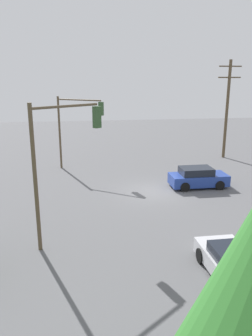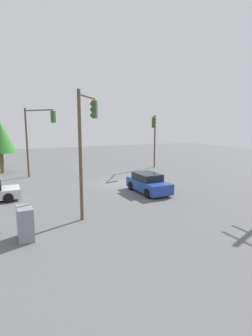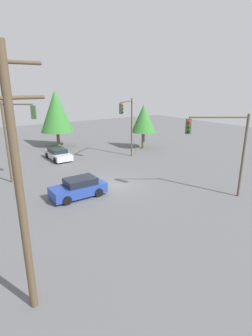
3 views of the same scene
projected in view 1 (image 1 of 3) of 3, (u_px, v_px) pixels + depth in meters
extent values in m
plane|color=#5B5B5E|center=(153.00, 191.00, 22.79)|extent=(80.00, 80.00, 0.00)
cube|color=silver|center=(234.00, 267.00, 12.79)|extent=(1.82, 4.17, 0.62)
cube|color=black|center=(238.00, 258.00, 12.45)|extent=(1.60, 2.29, 0.44)
cylinder|color=black|center=(201.00, 256.00, 13.95)|extent=(0.22, 0.64, 0.64)
cylinder|color=black|center=(239.00, 253.00, 14.20)|extent=(0.22, 0.64, 0.64)
cylinder|color=black|center=(228.00, 294.00, 11.48)|extent=(0.22, 0.64, 0.64)
cube|color=#233D93|center=(198.00, 179.00, 23.63)|extent=(4.10, 1.77, 0.77)
cube|color=black|center=(196.00, 171.00, 23.43)|extent=(2.26, 1.55, 0.51)
cylinder|color=black|center=(210.00, 178.00, 24.67)|extent=(0.67, 0.22, 0.67)
cylinder|color=black|center=(220.00, 185.00, 23.07)|extent=(0.67, 0.22, 0.67)
cylinder|color=black|center=(178.00, 180.00, 24.31)|extent=(0.67, 0.22, 0.67)
cylinder|color=black|center=(185.00, 187.00, 22.71)|extent=(0.67, 0.22, 0.67)
cylinder|color=brown|center=(35.00, 180.00, 14.22)|extent=(0.18, 0.18, 6.67)
cylinder|color=brown|center=(66.00, 106.00, 14.60)|extent=(2.94, 2.17, 0.12)
cube|color=#2D4C28|center=(97.00, 117.00, 15.96)|extent=(0.44, 0.43, 1.05)
sphere|color=red|center=(94.00, 110.00, 15.99)|extent=(0.22, 0.22, 0.22)
sphere|color=#392605|center=(95.00, 117.00, 16.07)|extent=(0.22, 0.22, 0.22)
sphere|color=black|center=(95.00, 124.00, 16.16)|extent=(0.22, 0.22, 0.22)
cylinder|color=brown|center=(60.00, 133.00, 28.00)|extent=(0.18, 0.18, 6.18)
cylinder|color=brown|center=(79.00, 100.00, 26.36)|extent=(3.48, 2.45, 0.12)
cube|color=#2D4C28|center=(101.00, 109.00, 25.65)|extent=(0.44, 0.42, 1.05)
sphere|color=red|center=(102.00, 104.00, 25.71)|extent=(0.22, 0.22, 0.22)
sphere|color=#392605|center=(102.00, 109.00, 25.80)|extent=(0.22, 0.22, 0.22)
sphere|color=black|center=(102.00, 113.00, 25.89)|extent=(0.22, 0.22, 0.22)
cylinder|color=brown|center=(227.00, 110.00, 31.43)|extent=(0.28, 0.28, 9.29)
cylinder|color=brown|center=(230.00, 66.00, 30.35)|extent=(2.20, 0.12, 0.12)
cylinder|color=brown|center=(230.00, 77.00, 30.62)|extent=(2.20, 0.12, 0.12)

